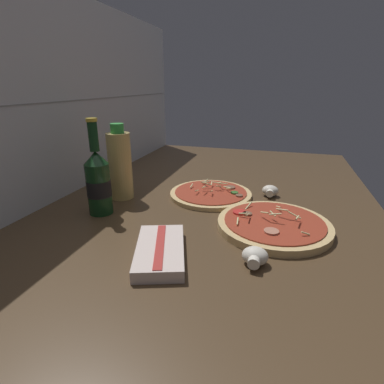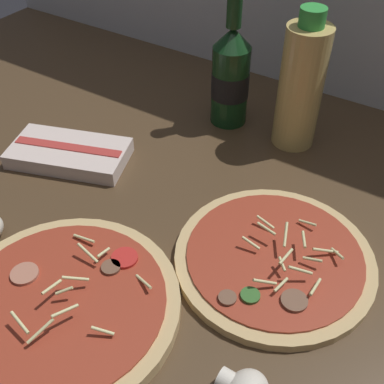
{
  "view_description": "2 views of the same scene",
  "coord_description": "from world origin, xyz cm",
  "px_view_note": "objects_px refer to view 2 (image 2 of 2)",
  "views": [
    {
      "loc": [
        -74.85,
        -16.41,
        34.86
      ],
      "look_at": [
        -6.58,
        3.97,
        8.94
      ],
      "focal_mm": 28.0,
      "sensor_mm": 36.0,
      "label": 1
    },
    {
      "loc": [
        20.82,
        -35.52,
        49.03
      ],
      "look_at": [
        -3.93,
        3.35,
        7.66
      ],
      "focal_mm": 45.0,
      "sensor_mm": 36.0,
      "label": 2
    }
  ],
  "objects_px": {
    "pizza_far": "(274,259)",
    "dish_towel": "(69,153)",
    "beer_bottle": "(231,74)",
    "oil_bottle": "(300,86)",
    "pizza_near": "(64,306)"
  },
  "relations": [
    {
      "from": "pizza_near",
      "to": "beer_bottle",
      "type": "height_order",
      "value": "beer_bottle"
    },
    {
      "from": "pizza_near",
      "to": "dish_towel",
      "type": "relative_size",
      "value": 1.32
    },
    {
      "from": "pizza_near",
      "to": "dish_towel",
      "type": "bearing_deg",
      "value": 131.9
    },
    {
      "from": "pizza_far",
      "to": "dish_towel",
      "type": "distance_m",
      "value": 0.36
    },
    {
      "from": "beer_bottle",
      "to": "dish_towel",
      "type": "xyz_separation_m",
      "value": [
        -0.15,
        -0.23,
        -0.07
      ]
    },
    {
      "from": "pizza_near",
      "to": "oil_bottle",
      "type": "relative_size",
      "value": 1.21
    },
    {
      "from": "pizza_near",
      "to": "oil_bottle",
      "type": "xyz_separation_m",
      "value": [
        0.08,
        0.44,
        0.09
      ]
    },
    {
      "from": "pizza_far",
      "to": "dish_towel",
      "type": "relative_size",
      "value": 1.24
    },
    {
      "from": "dish_towel",
      "to": "beer_bottle",
      "type": "bearing_deg",
      "value": 56.41
    },
    {
      "from": "beer_bottle",
      "to": "oil_bottle",
      "type": "bearing_deg",
      "value": 1.36
    },
    {
      "from": "pizza_far",
      "to": "dish_towel",
      "type": "bearing_deg",
      "value": 177.0
    },
    {
      "from": "pizza_far",
      "to": "beer_bottle",
      "type": "bearing_deg",
      "value": 129.39
    },
    {
      "from": "beer_bottle",
      "to": "dish_towel",
      "type": "relative_size",
      "value": 1.23
    },
    {
      "from": "oil_bottle",
      "to": "pizza_near",
      "type": "bearing_deg",
      "value": -100.41
    },
    {
      "from": "oil_bottle",
      "to": "dish_towel",
      "type": "relative_size",
      "value": 1.1
    }
  ]
}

